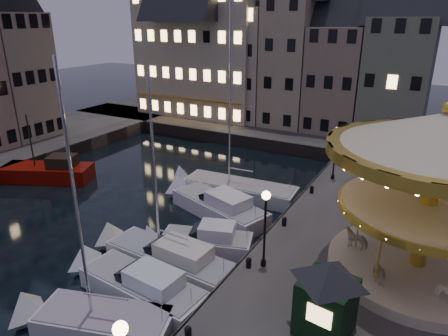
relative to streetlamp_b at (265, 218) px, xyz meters
The scene contains 28 objects.
ground 8.31m from the streetlamp_b, behind, with size 160.00×160.00×0.00m, color black.
quay_east 9.09m from the streetlamp_b, 36.33° to the left, with size 16.00×56.00×1.30m, color #474442.
quay_north 31.17m from the streetlamp_b, 119.38° to the left, with size 44.00×12.00×1.30m, color #474442.
quaywall_e 6.15m from the streetlamp_b, 103.50° to the left, with size 0.15×44.00×1.30m, color #47423A.
quaywall_n 25.03m from the streetlamp_b, 122.15° to the left, with size 48.00×0.15×1.30m, color #47423A.
streetlamp_b is the anchor object (origin of this frame).
streetlamp_c 13.50m from the streetlamp_b, 90.00° to the left, with size 0.44×0.44×4.17m.
bollard_a 6.50m from the streetlamp_b, 95.71° to the right, with size 0.30×0.30×0.57m.
bollard_b 2.54m from the streetlamp_b, 140.19° to the right, with size 0.30×0.30×0.57m.
bollard_c 5.14m from the streetlamp_b, 97.59° to the left, with size 0.30×0.30×0.57m.
bollard_d 10.30m from the streetlamp_b, 93.43° to the left, with size 0.30×0.30×0.57m.
townhouse_na 39.60m from the streetlamp_b, 132.64° to the left, with size 5.50×8.00×12.80m.
townhouse_nb 36.20m from the streetlamp_b, 126.23° to the left, with size 6.16×8.00×13.80m.
townhouse_nc 33.09m from the streetlamp_b, 117.66° to the left, with size 6.82×8.00×14.80m.
townhouse_nd 30.95m from the streetlamp_b, 108.05° to the left, with size 5.50×8.00×15.80m.
townhouse_ne 29.51m from the streetlamp_b, 97.85° to the left, with size 6.16×8.00×12.80m.
townhouse_nf 29.38m from the streetlamp_b, 85.96° to the left, with size 6.82×8.00×13.80m.
townhouse_wc 34.94m from the streetlamp_b, 163.32° to the left, with size 8.80×5.50×14.20m.
hotel_corner 36.38m from the streetlamp_b, 126.17° to the left, with size 17.60×9.00×16.80m.
motorboat_a 9.15m from the streetlamp_b, 128.72° to the right, with size 7.09×4.13×11.77m.
motorboat_b 7.27m from the streetlamp_b, 144.26° to the right, with size 7.97×2.91×2.15m.
motorboat_c 6.49m from the streetlamp_b, 168.22° to the right, with size 8.85×2.80×11.73m.
motorboat_d 5.88m from the streetlamp_b, 165.34° to the left, with size 6.40×3.79×2.15m.
motorboat_e 9.38m from the streetlamp_b, 136.53° to the left, with size 8.70×5.01×2.15m.
motorboat_f 12.13m from the streetlamp_b, 125.62° to the left, with size 10.02×3.24×13.29m.
red_fishing_boat 22.81m from the streetlamp_b, 168.47° to the left, with size 7.94×5.51×5.96m.
carousel 8.12m from the streetlamp_b, 24.64° to the left, with size 9.81×9.81×8.58m.
ticket_kiosk 4.99m from the streetlamp_b, 36.94° to the right, with size 3.17×3.17×3.72m.
Camera 1 is at (13.87, -15.17, 13.21)m, focal length 32.00 mm.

